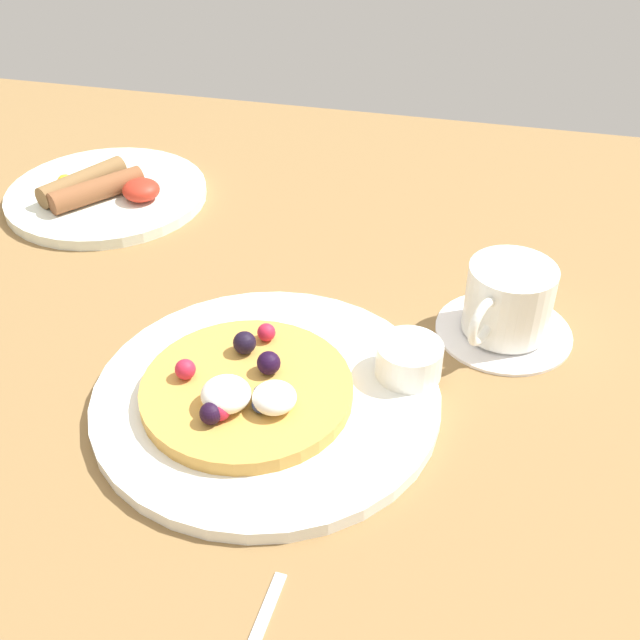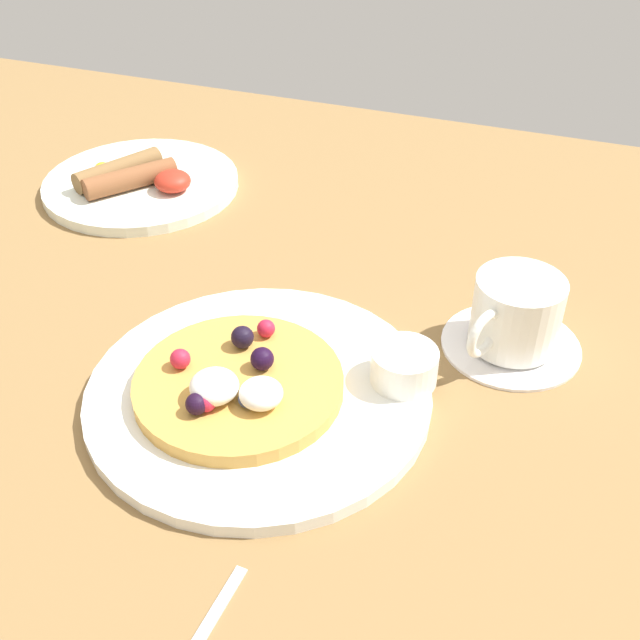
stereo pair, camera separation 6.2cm
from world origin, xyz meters
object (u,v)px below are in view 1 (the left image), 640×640
object	(u,v)px
syrup_ramekin	(410,355)
coffee_saucer	(503,330)
pancake_plate	(267,397)
coffee_cup	(508,299)
breakfast_plate	(107,195)

from	to	relation	value
syrup_ramekin	coffee_saucer	world-z (taller)	syrup_ramekin
syrup_ramekin	coffee_saucer	xyz separation A→B (cm)	(7.55, 8.51, -2.40)
pancake_plate	coffee_cup	bearing A→B (deg)	36.97
breakfast_plate	pancake_plate	bearing A→B (deg)	-45.92
pancake_plate	breakfast_plate	distance (cm)	40.51
pancake_plate	breakfast_plate	xyz separation A→B (cm)	(-28.18, 29.10, 0.03)
breakfast_plate	coffee_cup	xyz separation A→B (cm)	(46.52, -15.30, 3.33)
pancake_plate	coffee_cup	distance (cm)	23.20
breakfast_plate	coffee_saucer	bearing A→B (deg)	-18.00
coffee_saucer	syrup_ramekin	bearing A→B (deg)	-131.58
coffee_cup	syrup_ramekin	bearing A→B (deg)	-131.85
breakfast_plate	coffee_saucer	xyz separation A→B (cm)	(46.60, -15.14, -0.32)
pancake_plate	coffee_cup	world-z (taller)	coffee_cup
pancake_plate	coffee_cup	size ratio (longest dim) A/B	2.70
syrup_ramekin	breakfast_plate	bearing A→B (deg)	148.81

